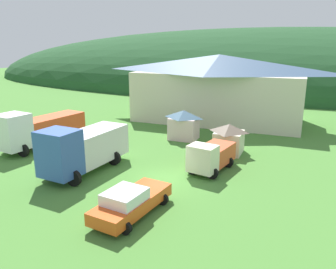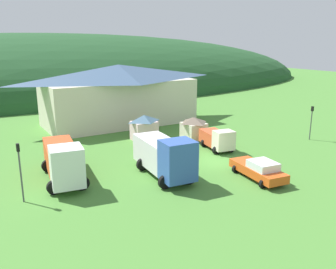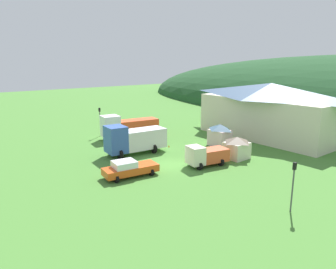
{
  "view_description": "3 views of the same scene",
  "coord_description": "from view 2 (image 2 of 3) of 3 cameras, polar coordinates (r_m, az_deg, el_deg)",
  "views": [
    {
      "loc": [
        8.58,
        -19.83,
        9.22
      ],
      "look_at": [
        -0.29,
        1.81,
        2.81
      ],
      "focal_mm": 35.68,
      "sensor_mm": 36.0,
      "label": 1
    },
    {
      "loc": [
        -20.38,
        -24.94,
        11.08
      ],
      "look_at": [
        -2.2,
        4.92,
        1.86
      ],
      "focal_mm": 38.35,
      "sensor_mm": 36.0,
      "label": 2
    },
    {
      "loc": [
        25.56,
        -20.15,
        11.09
      ],
      "look_at": [
        -4.13,
        3.14,
        2.19
      ],
      "focal_mm": 33.58,
      "sensor_mm": 36.0,
      "label": 3
    }
  ],
  "objects": [
    {
      "name": "heavy_rig_white",
      "position": [
        30.11,
        -16.36,
        -3.89
      ],
      "size": [
        3.88,
        8.63,
        3.53
      ],
      "rotation": [
        0.0,
        0.0,
        -1.72
      ],
      "color": "white",
      "rests_on": "ground"
    },
    {
      "name": "service_pickup_orange",
      "position": [
        30.41,
        14.23,
        -5.4
      ],
      "size": [
        2.89,
        5.6,
        1.66
      ],
      "rotation": [
        0.0,
        0.0,
        -1.7
      ],
      "color": "#DD501A",
      "rests_on": "ground"
    },
    {
      "name": "traffic_cone_mid_row",
      "position": [
        34.73,
        -4.54,
        -3.88
      ],
      "size": [
        0.36,
        0.36,
        0.63
      ],
      "primitive_type": "cone",
      "color": "orange",
      "rests_on": "ground"
    },
    {
      "name": "play_shed_pink",
      "position": [
        40.85,
        -3.82,
        1.18
      ],
      "size": [
        2.88,
        2.28,
        2.91
      ],
      "color": "beige",
      "rests_on": "ground"
    },
    {
      "name": "depot_building",
      "position": [
        49.04,
        -7.8,
        6.46
      ],
      "size": [
        21.04,
        9.54,
        7.96
      ],
      "color": "beige",
      "rests_on": "ground"
    },
    {
      "name": "traffic_light_east",
      "position": [
        43.8,
        21.82,
        2.27
      ],
      "size": [
        0.2,
        0.32,
        3.88
      ],
      "color": "#4C4C51",
      "rests_on": "ground"
    },
    {
      "name": "forested_hill_backdrop",
      "position": [
        90.1,
        -18.15,
        6.98
      ],
      "size": [
        152.73,
        60.0,
        25.42
      ],
      "primitive_type": "ellipsoid",
      "color": "#1E4723",
      "rests_on": "ground"
    },
    {
      "name": "traffic_cone_near_pickup",
      "position": [
        32.27,
        -3.32,
        -5.33
      ],
      "size": [
        0.36,
        0.36,
        0.61
      ],
      "primitive_type": "cone",
      "color": "orange",
      "rests_on": "ground"
    },
    {
      "name": "ground_plane",
      "position": [
        34.06,
        7.51,
        -4.34
      ],
      "size": [
        200.0,
        200.0,
        0.0
      ],
      "primitive_type": "plane",
      "color": "#477F33"
    },
    {
      "name": "box_truck_blue",
      "position": [
        29.64,
        -0.52,
        -3.32
      ],
      "size": [
        3.68,
        7.6,
        3.69
      ],
      "rotation": [
        0.0,
        0.0,
        -1.66
      ],
      "color": "#3356AD",
      "rests_on": "ground"
    },
    {
      "name": "light_truck_cream",
      "position": [
        37.51,
        7.88,
        -0.67
      ],
      "size": [
        2.92,
        4.83,
        2.31
      ],
      "rotation": [
        0.0,
        0.0,
        -1.76
      ],
      "color": "beige",
      "rests_on": "ground"
    },
    {
      "name": "play_shed_cream",
      "position": [
        41.29,
        4.11,
        1.07
      ],
      "size": [
        2.5,
        2.65,
        2.57
      ],
      "color": "beige",
      "rests_on": "ground"
    },
    {
      "name": "traffic_light_west",
      "position": [
        26.83,
        -22.47,
        -4.77
      ],
      "size": [
        0.2,
        0.32,
        4.29
      ],
      "color": "#4C4C51",
      "rests_on": "ground"
    }
  ]
}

